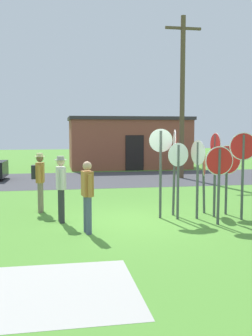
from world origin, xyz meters
TOP-DOWN VIEW (x-y plane):
  - ground_plane at (0.00, 0.00)m, footprint 80.00×80.00m
  - street_asphalt at (0.00, 9.25)m, footprint 60.00×6.40m
  - concrete_path at (-2.43, -4.18)m, footprint 3.20×2.40m
  - building_background at (2.58, 15.03)m, footprint 7.62×4.15m
  - utility_pole at (4.18, 9.01)m, footprint 1.80×0.24m
  - stop_sign_center_cluster at (1.25, 0.65)m, footprint 0.17×0.69m
  - stop_sign_leaning_left at (0.77, 0.36)m, footprint 0.60×0.22m
  - stop_sign_rear_right at (2.18, 0.79)m, footprint 0.43×0.83m
  - stop_sign_leaning_right at (2.86, -0.24)m, footprint 0.73×0.15m
  - stop_sign_far_back at (2.27, 0.22)m, footprint 0.07×0.64m
  - stop_sign_tallest at (1.19, 0.13)m, footprint 0.61×0.18m
  - stop_sign_rear_left at (1.73, 0.10)m, footprint 0.17×0.66m
  - stop_sign_nearest at (2.74, 0.49)m, footprint 0.84×0.07m
  - stop_sign_low_front at (2.03, -0.64)m, footprint 0.74×0.10m
  - person_in_dark_shirt at (-2.51, 1.75)m, footprint 0.41×0.57m
  - person_in_teal at (-1.91, 0.33)m, footprint 0.31×0.57m
  - person_near_signs at (-1.32, -0.89)m, footprint 0.28×0.56m

SIDE VIEW (x-z plane):
  - ground_plane at x=0.00m, z-range 0.00..0.00m
  - concrete_path at x=-2.43m, z-range 0.00..0.01m
  - street_asphalt at x=0.00m, z-range 0.00..0.01m
  - person_near_signs at x=-1.32m, z-range 0.11..1.80m
  - person_in_teal at x=-1.91m, z-range 0.12..1.85m
  - person_in_dark_shirt at x=-2.51m, z-range 0.14..1.88m
  - stop_sign_rear_right at x=2.18m, z-range 0.36..2.34m
  - stop_sign_nearest at x=2.74m, z-range 0.36..2.35m
  - stop_sign_low_front at x=2.03m, z-range 0.36..2.37m
  - stop_sign_tallest at x=1.19m, z-range 0.35..2.41m
  - stop_sign_rear_left at x=1.73m, z-range 0.37..2.51m
  - stop_sign_far_back at x=2.27m, z-range 0.39..2.73m
  - stop_sign_leaning_right at x=2.86m, z-range 0.43..2.78m
  - building_background at x=2.58m, z-range 0.01..3.23m
  - stop_sign_leaning_left at x=0.77m, z-range 0.40..2.85m
  - stop_sign_center_cluster at x=1.25m, z-range 0.43..2.85m
  - utility_pole at x=4.18m, z-range 0.18..8.12m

